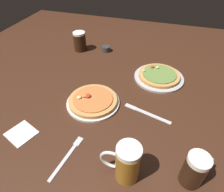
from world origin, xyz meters
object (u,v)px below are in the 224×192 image
(pizza_plate_near, at_px, (93,101))
(knife_right, at_px, (147,113))
(beer_mug_amber, at_px, (195,170))
(fork_left, at_px, (67,156))
(pizza_plate_far, at_px, (159,76))
(beer_mug_dark, at_px, (80,41))
(napkin_folded, at_px, (21,133))
(ramekin_sauce, at_px, (106,49))
(beer_mug_pale, at_px, (127,163))

(pizza_plate_near, xyz_separation_m, knife_right, (0.28, 0.01, -0.01))
(beer_mug_amber, height_order, fork_left, beer_mug_amber)
(pizza_plate_near, xyz_separation_m, fork_left, (0.01, -0.32, -0.01))
(pizza_plate_near, height_order, pizza_plate_far, pizza_plate_near)
(beer_mug_dark, xyz_separation_m, beer_mug_amber, (0.79, -0.80, 0.00))
(pizza_plate_near, height_order, knife_right, pizza_plate_near)
(beer_mug_dark, height_order, napkin_folded, beer_mug_dark)
(ramekin_sauce, bearing_deg, beer_mug_pale, -67.31)
(beer_mug_amber, relative_size, fork_left, 0.66)
(pizza_plate_near, bearing_deg, beer_mug_dark, 120.25)
(pizza_plate_far, relative_size, ramekin_sauce, 4.74)
(pizza_plate_near, distance_m, beer_mug_amber, 0.56)
(pizza_plate_far, relative_size, napkin_folded, 2.54)
(beer_mug_dark, relative_size, knife_right, 0.57)
(pizza_plate_far, bearing_deg, beer_mug_amber, -73.06)
(beer_mug_pale, xyz_separation_m, napkin_folded, (-0.49, 0.05, -0.08))
(ramekin_sauce, bearing_deg, beer_mug_amber, -54.43)
(fork_left, relative_size, knife_right, 0.90)
(ramekin_sauce, bearing_deg, pizza_plate_near, -78.43)
(beer_mug_pale, bearing_deg, napkin_folded, 174.55)
(beer_mug_dark, xyz_separation_m, fork_left, (0.32, -0.85, -0.06))
(knife_right, bearing_deg, fork_left, -128.79)
(ramekin_sauce, distance_m, napkin_folded, 0.85)
(pizza_plate_near, distance_m, pizza_plate_far, 0.44)
(beer_mug_dark, distance_m, knife_right, 0.78)
(beer_mug_amber, height_order, napkin_folded, beer_mug_amber)
(pizza_plate_near, bearing_deg, napkin_folded, -129.86)
(napkin_folded, height_order, fork_left, napkin_folded)
(pizza_plate_far, height_order, ramekin_sauce, pizza_plate_far)
(beer_mug_amber, xyz_separation_m, ramekin_sauce, (-0.60, 0.84, -0.05))
(pizza_plate_near, height_order, beer_mug_dark, beer_mug_dark)
(fork_left, bearing_deg, ramekin_sauce, 98.35)
(beer_mug_dark, relative_size, fork_left, 0.63)
(beer_mug_pale, height_order, fork_left, beer_mug_pale)
(pizza_plate_near, height_order, beer_mug_amber, beer_mug_amber)
(beer_mug_pale, relative_size, ramekin_sauce, 2.66)
(pizza_plate_near, distance_m, napkin_folded, 0.36)
(pizza_plate_far, relative_size, beer_mug_pale, 1.78)
(beer_mug_amber, height_order, knife_right, beer_mug_amber)
(pizza_plate_near, xyz_separation_m, ramekin_sauce, (-0.11, 0.56, 0.00))
(pizza_plate_far, bearing_deg, beer_mug_dark, 161.87)
(pizza_plate_near, height_order, beer_mug_pale, beer_mug_pale)
(ramekin_sauce, distance_m, knife_right, 0.68)
(knife_right, bearing_deg, pizza_plate_far, 86.49)
(beer_mug_pale, height_order, ramekin_sauce, beer_mug_pale)
(pizza_plate_far, relative_size, beer_mug_dark, 2.17)
(fork_left, height_order, knife_right, same)
(pizza_plate_far, distance_m, napkin_folded, 0.81)
(pizza_plate_far, distance_m, beer_mug_pale, 0.66)
(beer_mug_dark, bearing_deg, knife_right, -41.33)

